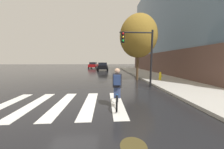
{
  "coord_description": "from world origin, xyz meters",
  "views": [
    {
      "loc": [
        1.67,
        -5.15,
        1.99
      ],
      "look_at": [
        2.14,
        2.61,
        1.04
      ],
      "focal_mm": 18.23,
      "sensor_mm": 36.0,
      "label": 1
    }
  ],
  "objects_px": {
    "fire_hydrant": "(160,76)",
    "street_tree_near": "(138,36)",
    "traffic_light_near": "(141,49)",
    "manhole_cover": "(133,146)",
    "sedan_mid": "(103,66)",
    "cyclist": "(117,88)",
    "sedan_far": "(93,65)"
  },
  "relations": [
    {
      "from": "cyclist",
      "to": "traffic_light_near",
      "type": "distance_m",
      "value": 4.7
    },
    {
      "from": "sedan_far",
      "to": "cyclist",
      "type": "bearing_deg",
      "value": -82.05
    },
    {
      "from": "cyclist",
      "to": "street_tree_near",
      "type": "distance_m",
      "value": 8.09
    },
    {
      "from": "sedan_far",
      "to": "street_tree_near",
      "type": "xyz_separation_m",
      "value": [
        6.46,
        -19.64,
        3.54
      ]
    },
    {
      "from": "fire_hydrant",
      "to": "sedan_far",
      "type": "bearing_deg",
      "value": 112.41
    },
    {
      "from": "traffic_light_near",
      "to": "fire_hydrant",
      "type": "bearing_deg",
      "value": 39.39
    },
    {
      "from": "street_tree_near",
      "to": "manhole_cover",
      "type": "bearing_deg",
      "value": -106.26
    },
    {
      "from": "cyclist",
      "to": "fire_hydrant",
      "type": "distance_m",
      "value": 7.57
    },
    {
      "from": "cyclist",
      "to": "street_tree_near",
      "type": "relative_size",
      "value": 0.26
    },
    {
      "from": "manhole_cover",
      "to": "sedan_mid",
      "type": "xyz_separation_m",
      "value": [
        -1.19,
        21.25,
        0.83
      ]
    },
    {
      "from": "sedan_far",
      "to": "cyclist",
      "type": "distance_m",
      "value": 26.64
    },
    {
      "from": "traffic_light_near",
      "to": "fire_hydrant",
      "type": "height_order",
      "value": "traffic_light_near"
    },
    {
      "from": "sedan_mid",
      "to": "fire_hydrant",
      "type": "distance_m",
      "value": 14.37
    },
    {
      "from": "sedan_mid",
      "to": "cyclist",
      "type": "relative_size",
      "value": 2.78
    },
    {
      "from": "manhole_cover",
      "to": "street_tree_near",
      "type": "relative_size",
      "value": 0.1
    },
    {
      "from": "fire_hydrant",
      "to": "street_tree_near",
      "type": "distance_m",
      "value": 4.41
    },
    {
      "from": "manhole_cover",
      "to": "sedan_far",
      "type": "relative_size",
      "value": 0.13
    },
    {
      "from": "sedan_mid",
      "to": "traffic_light_near",
      "type": "distance_m",
      "value": 15.78
    },
    {
      "from": "sedan_far",
      "to": "cyclist",
      "type": "relative_size",
      "value": 2.8
    },
    {
      "from": "traffic_light_near",
      "to": "street_tree_near",
      "type": "bearing_deg",
      "value": 77.79
    },
    {
      "from": "cyclist",
      "to": "fire_hydrant",
      "type": "bearing_deg",
      "value": 50.9
    },
    {
      "from": "manhole_cover",
      "to": "street_tree_near",
      "type": "height_order",
      "value": "street_tree_near"
    },
    {
      "from": "traffic_light_near",
      "to": "fire_hydrant",
      "type": "relative_size",
      "value": 5.38
    },
    {
      "from": "manhole_cover",
      "to": "sedan_mid",
      "type": "distance_m",
      "value": 21.3
    },
    {
      "from": "cyclist",
      "to": "traffic_light_near",
      "type": "bearing_deg",
      "value": 60.22
    },
    {
      "from": "traffic_light_near",
      "to": "street_tree_near",
      "type": "distance_m",
      "value": 3.46
    },
    {
      "from": "sedan_mid",
      "to": "fire_hydrant",
      "type": "xyz_separation_m",
      "value": [
        5.81,
        -13.14,
        -0.3
      ]
    },
    {
      "from": "cyclist",
      "to": "traffic_light_near",
      "type": "height_order",
      "value": "traffic_light_near"
    },
    {
      "from": "sedan_mid",
      "to": "sedan_far",
      "type": "xyz_separation_m",
      "value": [
        -2.65,
        7.37,
        -0.01
      ]
    },
    {
      "from": "sedan_far",
      "to": "traffic_light_near",
      "type": "xyz_separation_m",
      "value": [
        5.8,
        -22.69,
        2.04
      ]
    },
    {
      "from": "sedan_far",
      "to": "street_tree_near",
      "type": "height_order",
      "value": "street_tree_near"
    },
    {
      "from": "sedan_far",
      "to": "traffic_light_near",
      "type": "distance_m",
      "value": 23.51
    }
  ]
}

